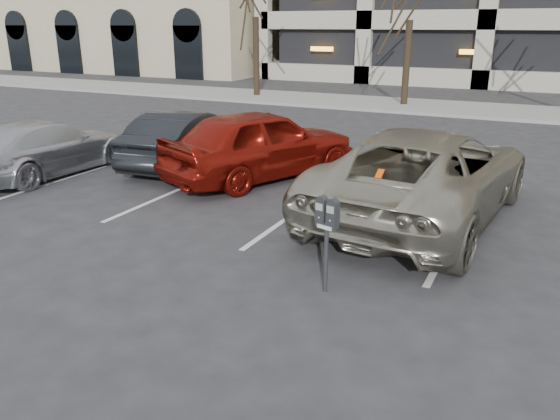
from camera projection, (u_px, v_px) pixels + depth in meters
name	position (u px, v px, depth m)	size (l,w,h in m)	color
ground	(334.00, 260.00, 8.00)	(140.00, 140.00, 0.00)	#28282B
sidewalk	(479.00, 110.00, 21.56)	(80.00, 4.00, 0.12)	gray
stall_lines	(309.00, 203.00, 10.54)	(16.90, 5.20, 0.00)	silver
parking_meter	(327.00, 222.00, 6.77)	(0.34, 0.20, 1.25)	black
suv_silver	(424.00, 174.00, 9.53)	(3.23, 6.01, 1.61)	#AAA590
car_red	(261.00, 143.00, 12.06)	(1.85, 4.59, 1.57)	maroon
car_dark	(185.00, 138.00, 13.21)	(1.41, 4.04, 1.33)	black
car_silver	(46.00, 147.00, 12.44)	(1.72, 4.24, 1.23)	#B7BBBF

